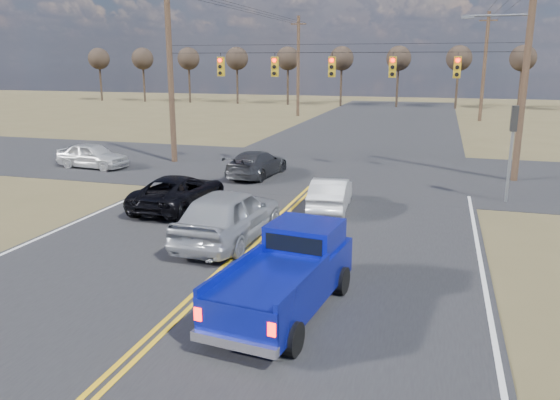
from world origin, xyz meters
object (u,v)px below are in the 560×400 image
(white_car_queue, at_px, (331,194))
(cross_car_west, at_px, (93,156))
(pickup_truck, at_px, (287,275))
(silver_suv, at_px, (229,215))
(black_suv, at_px, (179,192))
(dgrey_car_queue, at_px, (257,164))

(white_car_queue, height_order, cross_car_west, cross_car_west)
(pickup_truck, bearing_deg, cross_car_west, 144.05)
(white_car_queue, relative_size, cross_car_west, 0.97)
(silver_suv, distance_m, white_car_queue, 5.21)
(silver_suv, relative_size, black_suv, 1.07)
(pickup_truck, distance_m, cross_car_west, 20.12)
(pickup_truck, distance_m, dgrey_car_queue, 15.18)
(black_suv, bearing_deg, dgrey_car_queue, -96.33)
(dgrey_car_queue, bearing_deg, white_car_queue, 138.44)
(pickup_truck, xyz_separation_m, white_car_queue, (-0.78, 8.97, -0.25))
(pickup_truck, distance_m, silver_suv, 5.35)
(pickup_truck, height_order, black_suv, pickup_truck)
(white_car_queue, bearing_deg, silver_suv, 58.71)
(silver_suv, distance_m, cross_car_west, 14.91)
(pickup_truck, height_order, white_car_queue, pickup_truck)
(pickup_truck, bearing_deg, black_suv, 137.87)
(black_suv, bearing_deg, cross_car_west, -35.50)
(pickup_truck, xyz_separation_m, dgrey_car_queue, (-5.52, 14.14, -0.24))
(black_suv, height_order, white_car_queue, black_suv)
(black_suv, bearing_deg, pickup_truck, 132.39)
(white_car_queue, xyz_separation_m, dgrey_car_queue, (-4.75, 5.16, 0.01))
(white_car_queue, bearing_deg, dgrey_car_queue, -51.77)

